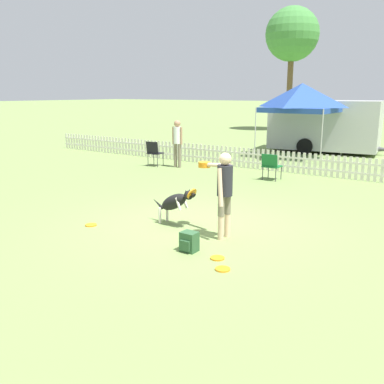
{
  "coord_description": "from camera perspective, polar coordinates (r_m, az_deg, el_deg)",
  "views": [
    {
      "loc": [
        4.53,
        -6.81,
        2.6
      ],
      "look_at": [
        0.02,
        -0.31,
        0.75
      ],
      "focal_mm": 40.0,
      "sensor_mm": 36.0,
      "label": 1
    }
  ],
  "objects": [
    {
      "name": "frisbee_midfield",
      "position": [
        8.81,
        -13.32,
        -4.3
      ],
      "size": [
        0.23,
        0.23,
        0.02
      ],
      "color": "orange",
      "rests_on": "ground_plane"
    },
    {
      "name": "spectator_standing",
      "position": [
        15.1,
        -1.97,
        7.08
      ],
      "size": [
        0.42,
        0.27,
        1.66
      ],
      "rotation": [
        0.0,
        0.0,
        3.17
      ],
      "color": "#7A705B",
      "rests_on": "ground_plane"
    },
    {
      "name": "folding_chair_center",
      "position": [
        13.1,
        10.5,
        3.63
      ],
      "size": [
        0.51,
        0.52,
        0.81
      ],
      "rotation": [
        0.0,
        0.0,
        3.16
      ],
      "color": "#333338",
      "rests_on": "ground_plane"
    },
    {
      "name": "equipment_trailer",
      "position": [
        20.02,
        17.3,
        8.54
      ],
      "size": [
        5.47,
        2.89,
        2.25
      ],
      "rotation": [
        0.0,
        0.0,
        0.13
      ],
      "color": "#B7B7B7",
      "rests_on": "ground_plane"
    },
    {
      "name": "picket_fence",
      "position": [
        14.23,
        15.73,
        3.58
      ],
      "size": [
        24.07,
        0.04,
        0.71
      ],
      "color": "silver",
      "rests_on": "ground_plane"
    },
    {
      "name": "backpack_on_grass",
      "position": [
        7.18,
        -0.4,
        -6.66
      ],
      "size": [
        0.27,
        0.26,
        0.34
      ],
      "color": "#2D5633",
      "rests_on": "ground_plane"
    },
    {
      "name": "folding_chair_blue_left",
      "position": [
        15.43,
        -5.09,
        5.42
      ],
      "size": [
        0.53,
        0.55,
        0.9
      ],
      "rotation": [
        0.0,
        0.0,
        3.28
      ],
      "color": "#333338",
      "rests_on": "ground_plane"
    },
    {
      "name": "canopy_tent_main",
      "position": [
        18.11,
        14.42,
        12.07
      ],
      "size": [
        2.74,
        2.74,
        2.96
      ],
      "color": "#B2B2B2",
      "rests_on": "ground_plane"
    },
    {
      "name": "handler_person",
      "position": [
        7.66,
        4.15,
        0.94
      ],
      "size": [
        0.9,
        0.72,
        1.57
      ],
      "rotation": [
        0.0,
        0.0,
        1.47
      ],
      "color": "beige",
      "rests_on": "ground_plane"
    },
    {
      "name": "leaping_dog",
      "position": [
        8.47,
        -2.26,
        -1.31
      ],
      "size": [
        1.16,
        0.38,
        0.82
      ],
      "rotation": [
        0.0,
        0.0,
        -1.67
      ],
      "color": "black",
      "rests_on": "ground_plane"
    },
    {
      "name": "ground_plane",
      "position": [
        8.59,
        1.04,
        -4.47
      ],
      "size": [
        240.0,
        240.0,
        0.0
      ],
      "primitive_type": "plane",
      "color": "olive"
    },
    {
      "name": "tree_left_grove",
      "position": [
        31.23,
        13.21,
        19.69
      ],
      "size": [
        3.57,
        3.57,
        8.19
      ],
      "color": "brown",
      "rests_on": "ground_plane"
    },
    {
      "name": "frisbee_near_dog",
      "position": [
        6.93,
        3.41,
        -8.78
      ],
      "size": [
        0.23,
        0.23,
        0.02
      ],
      "color": "orange",
      "rests_on": "ground_plane"
    },
    {
      "name": "frisbee_near_handler",
      "position": [
        6.53,
        4.11,
        -10.21
      ],
      "size": [
        0.23,
        0.23,
        0.02
      ],
      "color": "orange",
      "rests_on": "ground_plane"
    }
  ]
}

